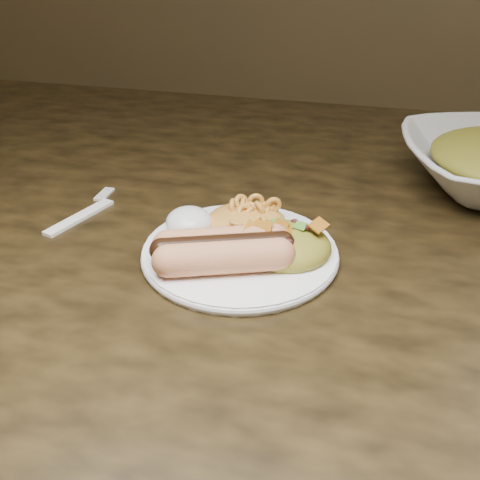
# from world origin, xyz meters

# --- Properties ---
(table) EXTENTS (1.60, 0.90, 0.75)m
(table) POSITION_xyz_m (0.00, 0.00, 0.66)
(table) COLOR #3A2A13
(table) RESTS_ON floor
(plate) EXTENTS (0.26, 0.26, 0.01)m
(plate) POSITION_xyz_m (-0.01, -0.12, 0.76)
(plate) COLOR white
(plate) RESTS_ON table
(hotdog) EXTENTS (0.12, 0.10, 0.03)m
(hotdog) POSITION_xyz_m (-0.02, -0.15, 0.78)
(hotdog) COLOR #F59F66
(hotdog) RESTS_ON plate
(mac_and_cheese) EXTENTS (0.11, 0.11, 0.03)m
(mac_and_cheese) POSITION_xyz_m (-0.01, -0.06, 0.78)
(mac_and_cheese) COLOR gold
(mac_and_cheese) RESTS_ON plate
(sour_cream) EXTENTS (0.07, 0.07, 0.03)m
(sour_cream) POSITION_xyz_m (-0.07, -0.09, 0.78)
(sour_cream) COLOR white
(sour_cream) RESTS_ON plate
(taco_salad) EXTENTS (0.10, 0.09, 0.04)m
(taco_salad) POSITION_xyz_m (0.04, -0.11, 0.78)
(taco_salad) COLOR #BF7320
(taco_salad) RESTS_ON plate
(fork) EXTENTS (0.06, 0.14, 0.00)m
(fork) POSITION_xyz_m (-0.21, -0.08, 0.75)
(fork) COLOR white
(fork) RESTS_ON table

